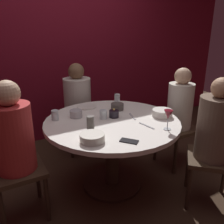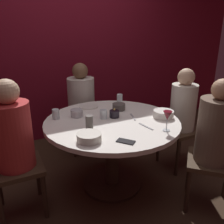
{
  "view_description": "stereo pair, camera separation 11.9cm",
  "coord_description": "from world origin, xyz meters",
  "px_view_note": "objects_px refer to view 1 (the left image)",
  "views": [
    {
      "loc": [
        -1.04,
        -1.85,
        1.56
      ],
      "look_at": [
        0.0,
        0.0,
        0.81
      ],
      "focal_mm": 38.24,
      "sensor_mm": 36.0,
      "label": 1
    },
    {
      "loc": [
        -0.93,
        -1.9,
        1.56
      ],
      "look_at": [
        0.0,
        0.0,
        0.81
      ],
      "focal_mm": 38.24,
      "sensor_mm": 36.0,
      "label": 2
    }
  ],
  "objects_px": {
    "seated_diner_left": "(14,139)",
    "bowl_sauce_side": "(92,138)",
    "cup_by_right_diner": "(117,99)",
    "bowl_serving_large": "(76,114)",
    "seated_diner_right": "(180,107)",
    "dinner_plate": "(87,107)",
    "cup_near_candle": "(103,114)",
    "seated_diner_front_right": "(215,130)",
    "wine_glass": "(168,115)",
    "candle_holder": "(114,114)",
    "cup_center_front": "(90,122)",
    "bowl_small_white": "(162,113)",
    "seated_diner_back": "(77,98)",
    "cup_by_left_diner": "(55,115)",
    "cell_phone": "(129,141)",
    "dining_table": "(112,135)",
    "bowl_salad_center": "(117,107)"
  },
  "relations": [
    {
      "from": "seated_diner_left",
      "to": "bowl_sauce_side",
      "type": "relative_size",
      "value": 6.22
    },
    {
      "from": "seated_diner_left",
      "to": "cup_by_right_diner",
      "type": "bearing_deg",
      "value": 19.45
    },
    {
      "from": "bowl_serving_large",
      "to": "bowl_sauce_side",
      "type": "height_order",
      "value": "bowl_serving_large"
    },
    {
      "from": "bowl_serving_large",
      "to": "bowl_sauce_side",
      "type": "relative_size",
      "value": 0.63
    },
    {
      "from": "seated_diner_right",
      "to": "bowl_serving_large",
      "type": "bearing_deg",
      "value": -11.7
    },
    {
      "from": "dinner_plate",
      "to": "cup_near_candle",
      "type": "bearing_deg",
      "value": -89.78
    },
    {
      "from": "seated_diner_front_right",
      "to": "wine_glass",
      "type": "distance_m",
      "value": 0.43
    },
    {
      "from": "candle_holder",
      "to": "bowl_sauce_side",
      "type": "distance_m",
      "value": 0.56
    },
    {
      "from": "bowl_sauce_side",
      "to": "cup_center_front",
      "type": "height_order",
      "value": "cup_center_front"
    },
    {
      "from": "bowl_small_white",
      "to": "bowl_sauce_side",
      "type": "distance_m",
      "value": 0.85
    },
    {
      "from": "seated_diner_back",
      "to": "wine_glass",
      "type": "distance_m",
      "value": 1.36
    },
    {
      "from": "cup_by_left_diner",
      "to": "cup_center_front",
      "type": "xyz_separation_m",
      "value": [
        0.21,
        -0.35,
        0.01
      ]
    },
    {
      "from": "cell_phone",
      "to": "bowl_sauce_side",
      "type": "xyz_separation_m",
      "value": [
        -0.25,
        0.14,
        0.03
      ]
    },
    {
      "from": "cup_by_left_diner",
      "to": "seated_diner_front_right",
      "type": "bearing_deg",
      "value": -39.09
    },
    {
      "from": "seated_diner_right",
      "to": "bowl_small_white",
      "type": "relative_size",
      "value": 5.83
    },
    {
      "from": "cup_center_front",
      "to": "seated_diner_left",
      "type": "bearing_deg",
      "value": 172.28
    },
    {
      "from": "wine_glass",
      "to": "cup_center_front",
      "type": "xyz_separation_m",
      "value": [
        -0.57,
        0.35,
        -0.07
      ]
    },
    {
      "from": "bowl_small_white",
      "to": "cup_by_right_diner",
      "type": "relative_size",
      "value": 1.73
    },
    {
      "from": "seated_diner_back",
      "to": "bowl_sauce_side",
      "type": "height_order",
      "value": "seated_diner_back"
    },
    {
      "from": "seated_diner_left",
      "to": "wine_glass",
      "type": "relative_size",
      "value": 6.83
    },
    {
      "from": "seated_diner_right",
      "to": "cell_phone",
      "type": "xyz_separation_m",
      "value": [
        -0.99,
        -0.46,
        0.02
      ]
    },
    {
      "from": "bowl_serving_large",
      "to": "cup_center_front",
      "type": "relative_size",
      "value": 1.06
    },
    {
      "from": "cell_phone",
      "to": "bowl_small_white",
      "type": "xyz_separation_m",
      "value": [
        0.59,
        0.3,
        0.03
      ]
    },
    {
      "from": "seated_diner_front_right",
      "to": "cup_center_front",
      "type": "xyz_separation_m",
      "value": [
        -0.91,
        0.57,
        0.06
      ]
    },
    {
      "from": "seated_diner_left",
      "to": "cup_by_right_diner",
      "type": "distance_m",
      "value": 1.26
    },
    {
      "from": "cup_by_left_diner",
      "to": "cup_center_front",
      "type": "distance_m",
      "value": 0.41
    },
    {
      "from": "dining_table",
      "to": "bowl_sauce_side",
      "type": "height_order",
      "value": "bowl_sauce_side"
    },
    {
      "from": "seated_diner_left",
      "to": "cell_phone",
      "type": "bearing_deg",
      "value": -30.86
    },
    {
      "from": "cup_by_right_diner",
      "to": "cup_center_front",
      "type": "bearing_deg",
      "value": -138.39
    },
    {
      "from": "seated_diner_right",
      "to": "dining_table",
      "type": "bearing_deg",
      "value": 0.0
    },
    {
      "from": "bowl_salad_center",
      "to": "cell_phone",
      "type": "bearing_deg",
      "value": -113.65
    },
    {
      "from": "wine_glass",
      "to": "cup_near_candle",
      "type": "height_order",
      "value": "wine_glass"
    },
    {
      "from": "bowl_serving_large",
      "to": "cup_center_front",
      "type": "distance_m",
      "value": 0.32
    },
    {
      "from": "dining_table",
      "to": "cell_phone",
      "type": "xyz_separation_m",
      "value": [
        -0.11,
        -0.46,
        0.16
      ]
    },
    {
      "from": "seated_diner_front_right",
      "to": "bowl_sauce_side",
      "type": "xyz_separation_m",
      "value": [
        -1.01,
        0.33,
        0.03
      ]
    },
    {
      "from": "cup_center_front",
      "to": "seated_diner_front_right",
      "type": "bearing_deg",
      "value": -31.81
    },
    {
      "from": "dining_table",
      "to": "seated_diner_left",
      "type": "height_order",
      "value": "seated_diner_left"
    },
    {
      "from": "dinner_plate",
      "to": "cup_by_right_diner",
      "type": "bearing_deg",
      "value": -7.73
    },
    {
      "from": "cup_near_candle",
      "to": "cup_center_front",
      "type": "relative_size",
      "value": 0.75
    },
    {
      "from": "bowl_serving_large",
      "to": "bowl_sauce_side",
      "type": "distance_m",
      "value": 0.56
    },
    {
      "from": "cell_phone",
      "to": "bowl_salad_center",
      "type": "xyz_separation_m",
      "value": [
        0.31,
        0.7,
        0.03
      ]
    },
    {
      "from": "bowl_salad_center",
      "to": "seated_diner_back",
      "type": "bearing_deg",
      "value": 106.8
    },
    {
      "from": "candle_holder",
      "to": "cup_near_candle",
      "type": "distance_m",
      "value": 0.11
    },
    {
      "from": "bowl_small_white",
      "to": "cup_by_left_diner",
      "type": "bearing_deg",
      "value": 156.21
    },
    {
      "from": "candle_holder",
      "to": "dinner_plate",
      "type": "relative_size",
      "value": 0.45
    },
    {
      "from": "cup_by_left_diner",
      "to": "cup_by_right_diner",
      "type": "xyz_separation_m",
      "value": [
        0.78,
        0.16,
        0.01
      ]
    },
    {
      "from": "seated_diner_right",
      "to": "cup_center_front",
      "type": "distance_m",
      "value": 1.15
    },
    {
      "from": "seated_diner_front_right",
      "to": "cup_by_right_diner",
      "type": "height_order",
      "value": "seated_diner_front_right"
    },
    {
      "from": "seated_diner_front_right",
      "to": "dinner_plate",
      "type": "relative_size",
      "value": 5.54
    },
    {
      "from": "seated_diner_left",
      "to": "wine_glass",
      "type": "xyz_separation_m",
      "value": [
        1.19,
        -0.43,
        0.12
      ]
    }
  ]
}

